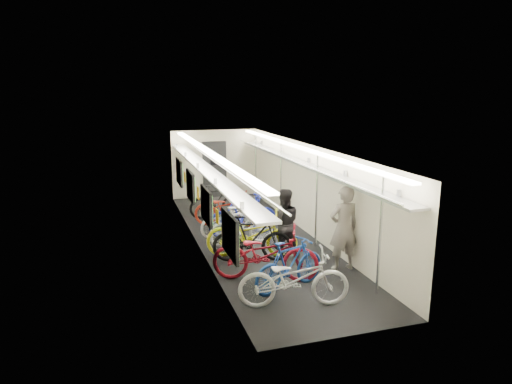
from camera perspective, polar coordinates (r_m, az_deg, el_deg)
train_car_shell at (r=12.08m, az=-2.74°, el=2.49°), size 10.00×10.00×10.00m
bicycle_0 at (r=8.26m, az=4.75°, el=-10.76°), size 2.09×1.10×1.05m
bicycle_1 at (r=8.90m, az=4.24°, el=-9.05°), size 1.76×1.04×1.02m
bicycle_2 at (r=9.27m, az=1.16°, el=-7.73°), size 2.28×1.52×1.13m
bicycle_3 at (r=10.26m, az=-0.48°, el=-5.83°), size 1.87×0.97×1.08m
bicycle_4 at (r=10.51m, az=-0.54°, el=-5.29°), size 2.23×1.42×1.10m
bicycle_5 at (r=11.31m, az=-1.78°, el=-4.22°), size 1.73×0.63×1.02m
bicycle_6 at (r=12.18m, az=-3.37°, el=-3.22°), size 1.84×1.11×0.92m
bicycle_7 at (r=12.03m, az=-1.61°, el=-2.86°), size 1.91×0.59×1.14m
bicycle_8 at (r=12.91m, az=-3.60°, el=-2.11°), size 2.01×1.37×1.00m
bicycle_9 at (r=13.83m, az=-5.02°, el=-1.12°), size 1.70×0.62×1.00m
passenger_near at (r=9.89m, az=10.89°, el=-4.48°), size 0.68×0.46×1.84m
passenger_mid at (r=10.44m, az=3.45°, el=-3.95°), size 0.89×0.75×1.62m
backpack at (r=10.73m, az=10.95°, el=-1.12°), size 0.27×0.17×0.38m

